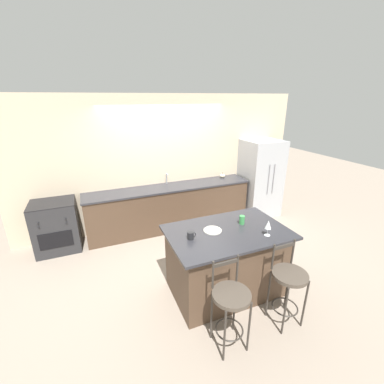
{
  "coord_description": "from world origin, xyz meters",
  "views": [
    {
      "loc": [
        -1.46,
        -4.38,
        2.64
      ],
      "look_at": [
        0.05,
        -0.71,
        1.16
      ],
      "focal_mm": 24.0,
      "sensor_mm": 36.0,
      "label": 1
    }
  ],
  "objects_px": {
    "wine_glass": "(268,225)",
    "pumpkin_decoration": "(222,176)",
    "refrigerator": "(260,178)",
    "tumbler_cup": "(242,220)",
    "oven_range": "(56,226)",
    "bar_stool_far": "(288,282)",
    "coffee_mug": "(191,235)",
    "dinner_plate": "(213,230)",
    "bar_stool_near": "(231,303)"
  },
  "relations": [
    {
      "from": "wine_glass",
      "to": "pumpkin_decoration",
      "type": "relative_size",
      "value": 1.84
    },
    {
      "from": "refrigerator",
      "to": "tumbler_cup",
      "type": "height_order",
      "value": "refrigerator"
    },
    {
      "from": "refrigerator",
      "to": "oven_range",
      "type": "distance_m",
      "value": 4.32
    },
    {
      "from": "oven_range",
      "to": "bar_stool_far",
      "type": "bearing_deg",
      "value": -46.82
    },
    {
      "from": "pumpkin_decoration",
      "to": "bar_stool_far",
      "type": "bearing_deg",
      "value": -104.01
    },
    {
      "from": "bar_stool_far",
      "to": "wine_glass",
      "type": "distance_m",
      "value": 0.7
    },
    {
      "from": "coffee_mug",
      "to": "tumbler_cup",
      "type": "xyz_separation_m",
      "value": [
        0.82,
        0.1,
        0.01
      ]
    },
    {
      "from": "tumbler_cup",
      "to": "dinner_plate",
      "type": "bearing_deg",
      "value": -177.48
    },
    {
      "from": "wine_glass",
      "to": "tumbler_cup",
      "type": "bearing_deg",
      "value": 108.39
    },
    {
      "from": "oven_range",
      "to": "tumbler_cup",
      "type": "relative_size",
      "value": 7.46
    },
    {
      "from": "refrigerator",
      "to": "dinner_plate",
      "type": "xyz_separation_m",
      "value": [
        -2.2,
        -1.94,
        0.1
      ]
    },
    {
      "from": "bar_stool_far",
      "to": "dinner_plate",
      "type": "bearing_deg",
      "value": 124.7
    },
    {
      "from": "bar_stool_far",
      "to": "oven_range",
      "type": "bearing_deg",
      "value": 133.18
    },
    {
      "from": "bar_stool_near",
      "to": "dinner_plate",
      "type": "distance_m",
      "value": 0.97
    },
    {
      "from": "wine_glass",
      "to": "pumpkin_decoration",
      "type": "bearing_deg",
      "value": 73.79
    },
    {
      "from": "coffee_mug",
      "to": "pumpkin_decoration",
      "type": "xyz_separation_m",
      "value": [
        1.68,
        2.24,
        -0.04
      ]
    },
    {
      "from": "oven_range",
      "to": "wine_glass",
      "type": "xyz_separation_m",
      "value": [
        2.7,
        -2.39,
        0.64
      ]
    },
    {
      "from": "tumbler_cup",
      "to": "pumpkin_decoration",
      "type": "relative_size",
      "value": 1.09
    },
    {
      "from": "dinner_plate",
      "to": "wine_glass",
      "type": "height_order",
      "value": "wine_glass"
    },
    {
      "from": "bar_stool_near",
      "to": "bar_stool_far",
      "type": "bearing_deg",
      "value": 1.66
    },
    {
      "from": "bar_stool_far",
      "to": "coffee_mug",
      "type": "relative_size",
      "value": 9.07
    },
    {
      "from": "refrigerator",
      "to": "bar_stool_far",
      "type": "height_order",
      "value": "refrigerator"
    },
    {
      "from": "wine_glass",
      "to": "coffee_mug",
      "type": "distance_m",
      "value": 1.0
    },
    {
      "from": "coffee_mug",
      "to": "oven_range",
      "type": "bearing_deg",
      "value": 129.88
    },
    {
      "from": "tumbler_cup",
      "to": "coffee_mug",
      "type": "bearing_deg",
      "value": -172.95
    },
    {
      "from": "dinner_plate",
      "to": "wine_glass",
      "type": "relative_size",
      "value": 1.16
    },
    {
      "from": "bar_stool_near",
      "to": "coffee_mug",
      "type": "relative_size",
      "value": 9.07
    },
    {
      "from": "oven_range",
      "to": "tumbler_cup",
      "type": "xyz_separation_m",
      "value": [
        2.56,
        -1.99,
        0.56
      ]
    },
    {
      "from": "bar_stool_far",
      "to": "coffee_mug",
      "type": "height_order",
      "value": "coffee_mug"
    },
    {
      "from": "refrigerator",
      "to": "bar_stool_far",
      "type": "xyz_separation_m",
      "value": [
        -1.62,
        -2.78,
        -0.29
      ]
    },
    {
      "from": "refrigerator",
      "to": "bar_stool_near",
      "type": "bearing_deg",
      "value": -130.67
    },
    {
      "from": "tumbler_cup",
      "to": "refrigerator",
      "type": "bearing_deg",
      "value": 47.91
    },
    {
      "from": "refrigerator",
      "to": "wine_glass",
      "type": "distance_m",
      "value": 2.82
    },
    {
      "from": "bar_stool_near",
      "to": "dinner_plate",
      "type": "relative_size",
      "value": 4.3
    },
    {
      "from": "oven_range",
      "to": "bar_stool_far",
      "type": "height_order",
      "value": "bar_stool_far"
    },
    {
      "from": "refrigerator",
      "to": "oven_range",
      "type": "relative_size",
      "value": 1.88
    },
    {
      "from": "tumbler_cup",
      "to": "pumpkin_decoration",
      "type": "height_order",
      "value": "tumbler_cup"
    },
    {
      "from": "refrigerator",
      "to": "bar_stool_far",
      "type": "bearing_deg",
      "value": -120.12
    },
    {
      "from": "bar_stool_far",
      "to": "pumpkin_decoration",
      "type": "relative_size",
      "value": 9.22
    },
    {
      "from": "dinner_plate",
      "to": "tumbler_cup",
      "type": "xyz_separation_m",
      "value": [
        0.47,
        0.02,
        0.05
      ]
    },
    {
      "from": "bar_stool_near",
      "to": "coffee_mug",
      "type": "distance_m",
      "value": 0.9
    },
    {
      "from": "refrigerator",
      "to": "wine_glass",
      "type": "relative_size",
      "value": 8.28
    },
    {
      "from": "oven_range",
      "to": "bar_stool_far",
      "type": "distance_m",
      "value": 3.92
    },
    {
      "from": "bar_stool_far",
      "to": "wine_glass",
      "type": "xyz_separation_m",
      "value": [
        0.01,
        0.47,
        0.52
      ]
    },
    {
      "from": "bar_stool_near",
      "to": "pumpkin_decoration",
      "type": "bearing_deg",
      "value": 62.95
    },
    {
      "from": "coffee_mug",
      "to": "pumpkin_decoration",
      "type": "bearing_deg",
      "value": 53.1
    },
    {
      "from": "refrigerator",
      "to": "bar_stool_near",
      "type": "relative_size",
      "value": 1.66
    },
    {
      "from": "oven_range",
      "to": "coffee_mug",
      "type": "bearing_deg",
      "value": -50.12
    },
    {
      "from": "refrigerator",
      "to": "wine_glass",
      "type": "xyz_separation_m",
      "value": [
        -1.6,
        -2.31,
        0.24
      ]
    },
    {
      "from": "bar_stool_near",
      "to": "coffee_mug",
      "type": "xyz_separation_m",
      "value": [
        -0.14,
        0.79,
        0.42
      ]
    }
  ]
}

